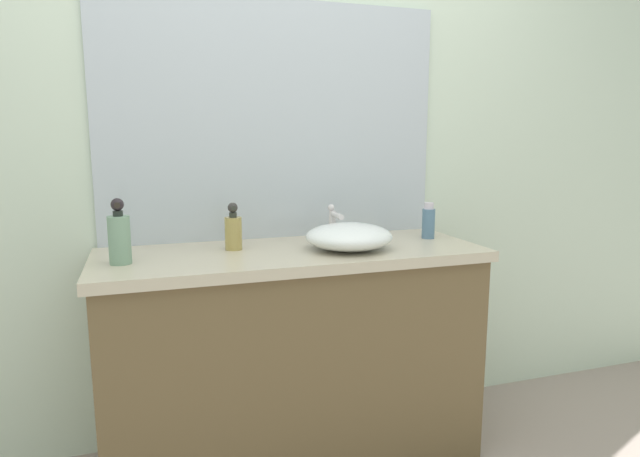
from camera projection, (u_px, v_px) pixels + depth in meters
bathroom_wall_rear at (260, 136)px, 2.27m from camera, size 6.00×0.06×2.60m
vanity_counter at (294, 356)px, 2.13m from camera, size 1.47×0.55×0.87m
wall_mirror_panel at (274, 122)px, 2.24m from camera, size 1.43×0.01×0.98m
sink_basin at (349, 237)px, 2.06m from camera, size 0.33×0.32×0.10m
faucet at (334, 220)px, 2.22m from camera, size 0.03×0.14×0.15m
soap_dispenser at (233, 230)px, 2.05m from camera, size 0.07×0.07×0.18m
lotion_bottle at (119, 236)px, 1.82m from camera, size 0.07×0.07×0.23m
perfume_bottle at (428, 222)px, 2.28m from camera, size 0.05×0.05×0.15m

